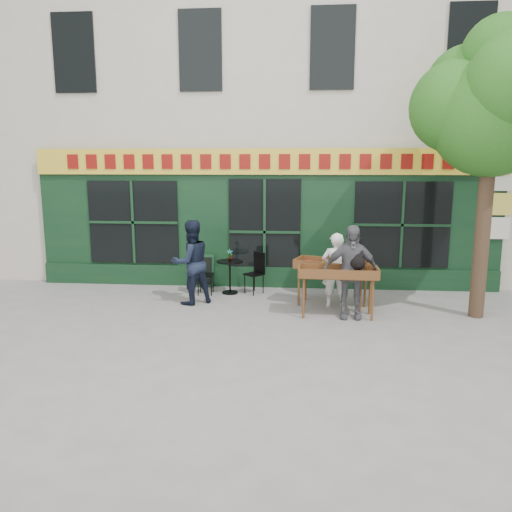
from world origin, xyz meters
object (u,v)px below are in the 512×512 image
object	(u,v)px
man_right	(351,272)
bistro_table	(230,270)
man_left	(191,262)
dog	(357,252)
book_cart_right	(332,268)
book_cart_center	(338,275)
woman	(335,270)

from	to	relation	value
man_right	bistro_table	size ratio (longest dim) A/B	2.40
man_left	man_right	bearing A→B (deg)	130.39
dog	man_left	distance (m)	3.48
book_cart_right	man_left	size ratio (longest dim) A/B	0.90
bistro_table	man_left	world-z (taller)	man_left
dog	bistro_table	bearing A→B (deg)	150.88
book_cart_center	man_right	xyz separation A→B (m)	(0.24, -0.06, 0.09)
book_cart_right	bistro_table	xyz separation A→B (m)	(-2.27, 0.87, -0.28)
woman	book_cart_right	distance (m)	0.08
man_left	bistro_table	bearing A→B (deg)	-164.98
man_right	man_left	xyz separation A→B (m)	(-3.27, 0.72, -0.01)
man_right	bistro_table	xyz separation A→B (m)	(-2.57, 1.62, -0.37)
man_right	man_left	bearing A→B (deg)	166.82
bistro_table	man_left	bearing A→B (deg)	-127.87
book_cart_right	man_left	bearing A→B (deg)	-160.18
book_cart_center	dog	distance (m)	0.59
book_cart_center	dog	size ratio (longest dim) A/B	2.53
dog	woman	bearing A→B (deg)	118.45
book_cart_right	bistro_table	world-z (taller)	book_cart_right
book_cart_right	bistro_table	size ratio (longest dim) A/B	2.13
book_cart_center	book_cart_right	size ratio (longest dim) A/B	0.94
book_cart_center	book_cart_right	xyz separation A→B (m)	(-0.06, 0.69, 0.00)
man_left	woman	bearing A→B (deg)	142.68
man_left	book_cart_right	bearing A→B (deg)	143.39
bistro_table	man_left	size ratio (longest dim) A/B	0.42
man_right	bistro_table	world-z (taller)	man_right
book_cart_center	man_right	bearing A→B (deg)	-13.11
bistro_table	woman	bearing A→B (deg)	-21.36
dog	woman	world-z (taller)	dog
dog	man_right	bearing A→B (deg)	-171.59
man_left	dog	bearing A→B (deg)	131.01
woman	book_cart_right	bearing A→B (deg)	-27.89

